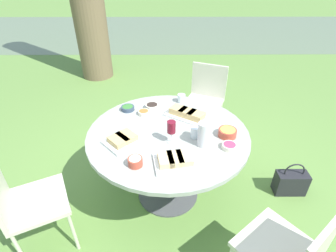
{
  "coord_description": "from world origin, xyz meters",
  "views": [
    {
      "loc": [
        -0.01,
        -1.81,
        2.01
      ],
      "look_at": [
        0.0,
        0.0,
        0.81
      ],
      "focal_mm": 28.0,
      "sensor_mm": 36.0,
      "label": 1
    }
  ],
  "objects": [
    {
      "name": "chair_near_left",
      "position": [
        0.73,
        -0.92,
        0.52
      ],
      "size": [
        0.61,
        0.6,
        0.89
      ],
      "color": "beige",
      "rests_on": "ground_plane"
    },
    {
      "name": "platter_sandwich_side",
      "position": [
        0.05,
        -0.4,
        0.78
      ],
      "size": [
        0.33,
        0.28,
        0.07
      ],
      "color": "white",
      "rests_on": "dining_table"
    },
    {
      "name": "platter_charcuterie",
      "position": [
        -0.34,
        -0.13,
        0.77
      ],
      "size": [
        0.41,
        0.41,
        0.06
      ],
      "color": "white",
      "rests_on": "dining_table"
    },
    {
      "name": "river_strip",
      "position": [
        0.0,
        6.47,
        0.0
      ],
      "size": [
        40.0,
        4.39,
        0.01
      ],
      "color": "#6B7F5B",
      "rests_on": "ground_plane"
    },
    {
      "name": "water_pitcher",
      "position": [
        0.27,
        -0.18,
        0.85
      ],
      "size": [
        0.1,
        0.09,
        0.2
      ],
      "color": "silver",
      "rests_on": "dining_table"
    },
    {
      "name": "bowl_olives",
      "position": [
        -0.15,
        0.4,
        0.77
      ],
      "size": [
        0.13,
        0.13,
        0.04
      ],
      "color": "beige",
      "rests_on": "dining_table"
    },
    {
      "name": "platter_bread_main",
      "position": [
        0.18,
        0.23,
        0.78
      ],
      "size": [
        0.43,
        0.37,
        0.08
      ],
      "color": "white",
      "rests_on": "dining_table"
    },
    {
      "name": "bowl_roasted_veg",
      "position": [
        -0.22,
        0.29,
        0.77
      ],
      "size": [
        0.11,
        0.11,
        0.04
      ],
      "color": "beige",
      "rests_on": "dining_table"
    },
    {
      "name": "bowl_dip_red",
      "position": [
        0.47,
        -0.22,
        0.77
      ],
      "size": [
        0.12,
        0.12,
        0.04
      ],
      "color": "beige",
      "rests_on": "dining_table"
    },
    {
      "name": "bowl_dip_cream",
      "position": [
        -0.23,
        -0.41,
        0.78
      ],
      "size": [
        0.1,
        0.1,
        0.06
      ],
      "color": "#B74733",
      "rests_on": "dining_table"
    },
    {
      "name": "chair_far_back",
      "position": [
        -1.06,
        -0.52,
        0.52
      ],
      "size": [
        0.57,
        0.58,
        0.89
      ],
      "color": "beige",
      "rests_on": "ground_plane"
    },
    {
      "name": "bowl_salad",
      "position": [
        -0.38,
        0.37,
        0.77
      ],
      "size": [
        0.13,
        0.13,
        0.04
      ],
      "color": "#334256",
      "rests_on": "dining_table"
    },
    {
      "name": "chair_near_right",
      "position": [
        0.48,
        1.12,
        0.52
      ],
      "size": [
        0.57,
        0.56,
        0.89
      ],
      "color": "beige",
      "rests_on": "ground_plane"
    },
    {
      "name": "dining_table",
      "position": [
        0.0,
        0.0,
        0.64
      ],
      "size": [
        1.36,
        1.36,
        0.75
      ],
      "color": "#4C4C51",
      "rests_on": "ground_plane"
    },
    {
      "name": "bowl_fries",
      "position": [
        0.49,
        -0.06,
        0.78
      ],
      "size": [
        0.15,
        0.15,
        0.06
      ],
      "color": "#B74733",
      "rests_on": "dining_table"
    },
    {
      "name": "cup_water_near",
      "position": [
        0.14,
        0.53,
        0.79
      ],
      "size": [
        0.08,
        0.08,
        0.08
      ],
      "color": "silver",
      "rests_on": "dining_table"
    },
    {
      "name": "wine_glass",
      "position": [
        0.02,
        -0.14,
        0.88
      ],
      "size": [
        0.07,
        0.07,
        0.19
      ],
      "color": "silver",
      "rests_on": "dining_table"
    },
    {
      "name": "ground_plane",
      "position": [
        0.0,
        0.0,
        0.0
      ],
      "size": [
        40.0,
        40.0,
        0.0
      ],
      "primitive_type": "plane",
      "color": "#668E42"
    },
    {
      "name": "cup_water_far",
      "position": [
        0.22,
        -0.08,
        0.8
      ],
      "size": [
        0.07,
        0.07,
        0.1
      ],
      "color": "silver",
      "rests_on": "dining_table"
    },
    {
      "name": "handbag",
      "position": [
        1.21,
        0.02,
        0.13
      ],
      "size": [
        0.3,
        0.14,
        0.37
      ],
      "color": "#232328",
      "rests_on": "ground_plane"
    }
  ]
}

